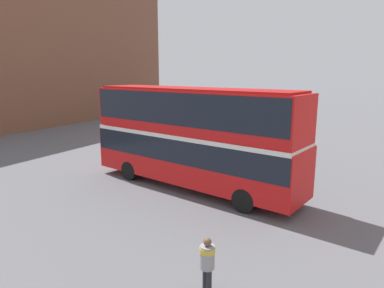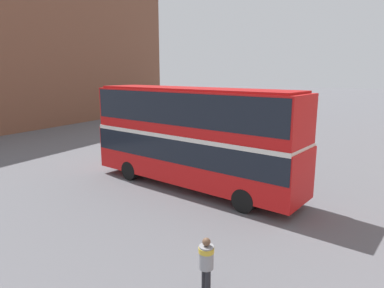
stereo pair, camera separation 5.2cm
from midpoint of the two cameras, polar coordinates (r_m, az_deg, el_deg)
name	(u,v)px [view 2 (the right image)]	position (r m, az deg, el deg)	size (l,w,h in m)	color
ground_plane	(227,186)	(17.70, 5.89, -7.04)	(240.00, 240.00, 0.00)	#5B5B60
building_row_left	(35,48)	(43.17, -24.63, 14.31)	(8.65, 36.93, 16.64)	brown
double_decker_bus	(192,132)	(16.77, 0.09, 2.02)	(11.64, 4.43, 4.99)	red
pedestrian_foreground	(206,261)	(9.25, 2.55, -18.86)	(0.57, 0.57, 1.63)	#232328
parked_car_kerb_near	(246,122)	(35.33, 9.07, 3.67)	(4.51, 2.45, 1.49)	slate
parked_car_kerb_far	(234,137)	(26.76, 7.07, 1.14)	(4.30, 2.23, 1.54)	black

